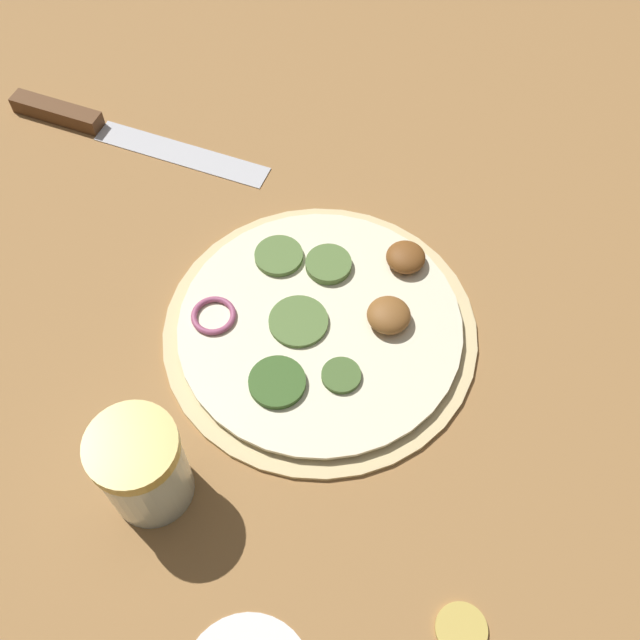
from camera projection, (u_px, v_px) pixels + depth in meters
ground_plane at (320, 331)px, 0.66m from camera, size 3.00×3.00×0.00m
pizza at (322, 325)px, 0.66m from camera, size 0.28×0.28×0.03m
knife at (91, 123)px, 0.79m from camera, size 0.19×0.26×0.02m
spice_jar at (143, 467)px, 0.55m from camera, size 0.07×0.07×0.09m
loose_cap at (462, 629)px, 0.53m from camera, size 0.04×0.04×0.01m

